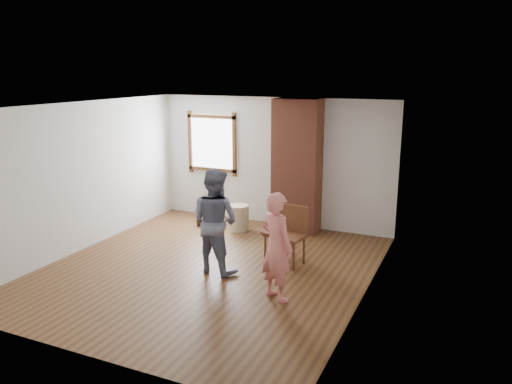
{
  "coord_description": "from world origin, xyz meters",
  "views": [
    {
      "loc": [
        3.78,
        -6.54,
        3.13
      ],
      "look_at": [
        0.49,
        0.8,
        1.15
      ],
      "focal_mm": 35.0,
      "sensor_mm": 36.0,
      "label": 1
    }
  ],
  "objects_px": {
    "stoneware_crock": "(239,218)",
    "side_table": "(272,242)",
    "man": "(215,221)",
    "person_pink": "(277,247)",
    "dining_chair_left": "(281,228)",
    "dining_chair_right": "(291,232)"
  },
  "relations": [
    {
      "from": "stoneware_crock",
      "to": "side_table",
      "type": "relative_size",
      "value": 0.86
    },
    {
      "from": "dining_chair_right",
      "to": "man",
      "type": "distance_m",
      "value": 1.29
    },
    {
      "from": "dining_chair_right",
      "to": "person_pink",
      "type": "xyz_separation_m",
      "value": [
        0.26,
        -1.32,
        0.23
      ]
    },
    {
      "from": "stoneware_crock",
      "to": "side_table",
      "type": "distance_m",
      "value": 1.93
    },
    {
      "from": "stoneware_crock",
      "to": "side_table",
      "type": "xyz_separation_m",
      "value": [
        1.3,
        -1.42,
        0.15
      ]
    },
    {
      "from": "dining_chair_right",
      "to": "side_table",
      "type": "height_order",
      "value": "dining_chair_right"
    },
    {
      "from": "dining_chair_left",
      "to": "person_pink",
      "type": "xyz_separation_m",
      "value": [
        0.52,
        -1.5,
        0.25
      ]
    },
    {
      "from": "side_table",
      "to": "man",
      "type": "relative_size",
      "value": 0.36
    },
    {
      "from": "side_table",
      "to": "person_pink",
      "type": "bearing_deg",
      "value": -65.05
    },
    {
      "from": "man",
      "to": "dining_chair_left",
      "type": "bearing_deg",
      "value": -117.34
    },
    {
      "from": "person_pink",
      "to": "side_table",
      "type": "bearing_deg",
      "value": -37.37
    },
    {
      "from": "dining_chair_left",
      "to": "man",
      "type": "distance_m",
      "value": 1.26
    },
    {
      "from": "dining_chair_right",
      "to": "person_pink",
      "type": "bearing_deg",
      "value": -71.59
    },
    {
      "from": "side_table",
      "to": "person_pink",
      "type": "height_order",
      "value": "person_pink"
    },
    {
      "from": "dining_chair_left",
      "to": "stoneware_crock",
      "type": "bearing_deg",
      "value": 144.77
    },
    {
      "from": "dining_chair_right",
      "to": "person_pink",
      "type": "distance_m",
      "value": 1.36
    },
    {
      "from": "stoneware_crock",
      "to": "man",
      "type": "height_order",
      "value": "man"
    },
    {
      "from": "stoneware_crock",
      "to": "side_table",
      "type": "bearing_deg",
      "value": -47.43
    },
    {
      "from": "dining_chair_left",
      "to": "side_table",
      "type": "bearing_deg",
      "value": -87.26
    },
    {
      "from": "dining_chair_right",
      "to": "man",
      "type": "bearing_deg",
      "value": -134.6
    },
    {
      "from": "man",
      "to": "person_pink",
      "type": "xyz_separation_m",
      "value": [
        1.25,
        -0.53,
        -0.06
      ]
    },
    {
      "from": "stoneware_crock",
      "to": "dining_chair_left",
      "type": "bearing_deg",
      "value": -38.49
    }
  ]
}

